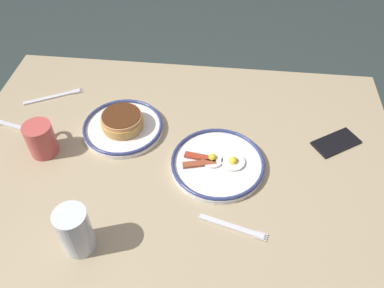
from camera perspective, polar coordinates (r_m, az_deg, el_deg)
ground_plane at (r=1.81m, az=-1.49°, el=-17.69°), size 6.00×6.00×0.00m
dining_table at (r=1.26m, az=-2.05°, el=-4.74°), size 1.33×0.93×0.74m
plate_near_main at (r=1.26m, az=-10.01°, el=2.71°), size 0.26×0.26×0.06m
plate_center_pancakes at (r=1.15m, az=3.74°, el=-2.80°), size 0.28×0.28×0.04m
coffee_mug at (r=1.24m, az=-21.07°, el=0.80°), size 0.08×0.12×0.10m
drinking_glass at (r=1.00m, az=-16.49°, el=-12.16°), size 0.08×0.08×0.14m
cell_phone at (r=1.29m, az=20.14°, el=0.19°), size 0.16×0.14×0.01m
fork_near at (r=1.04m, az=5.97°, el=-11.87°), size 0.18×0.06×0.01m
fork_far at (r=1.46m, az=-19.43°, el=6.48°), size 0.18×0.11×0.01m
butter_knife at (r=1.41m, az=-25.34°, el=2.63°), size 0.21×0.06×0.01m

